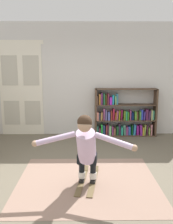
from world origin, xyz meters
The scene contains 7 objects.
ground_plane centered at (0.00, 0.00, 0.00)m, with size 7.20×7.20×0.00m, color #645B4A.
back_wall centered at (0.00, 2.60, 1.45)m, with size 6.00×0.10×2.90m, color silver.
double_door centered at (-1.67, 2.54, 1.23)m, with size 1.22×0.05×2.45m.
rug centered at (0.02, -0.24, 0.00)m, with size 2.22×1.97×0.01m, color #8D7060.
bookshelf centered at (0.99, 2.39, 0.52)m, with size 1.59×0.30×1.24m.
skis_pair centered at (0.02, -0.21, 0.02)m, with size 0.41×1.00×0.07m.
person_skier centered at (-0.01, -0.41, 0.68)m, with size 1.46×0.70×1.09m.
Camera 1 is at (-0.04, -3.89, 1.87)m, focal length 39.56 mm.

